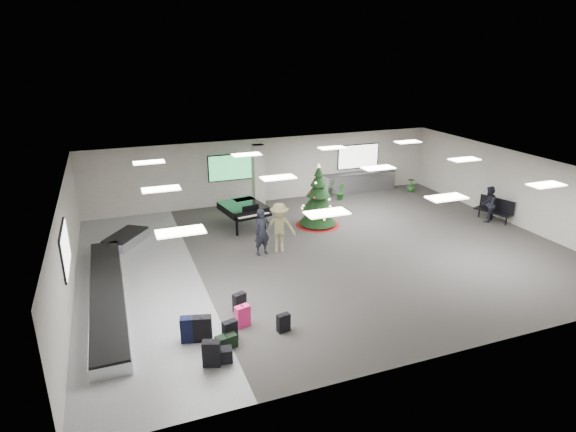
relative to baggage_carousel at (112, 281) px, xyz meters
name	(u,v)px	position (x,y,z in m)	size (l,w,h in m)	color
ground	(328,252)	(7.84, 0.08, -0.21)	(18.00, 18.00, 0.00)	#33312F
room_envelope	(313,190)	(7.46, 0.75, 2.12)	(18.02, 14.02, 3.21)	beige
baggage_carousel	(112,281)	(0.00, 0.00, 0.00)	(2.28, 9.71, 0.43)	silver
service_counter	(360,182)	(12.84, 6.73, 0.33)	(4.05, 0.65, 1.08)	silver
suitcase_0	(212,354)	(2.19, -5.21, 0.13)	(0.49, 0.38, 0.70)	black
suitcase_1	(230,331)	(2.87, -4.35, 0.09)	(0.43, 0.30, 0.62)	black
pink_suitcase	(243,316)	(3.38, -3.77, 0.11)	(0.45, 0.33, 0.66)	#FD2176
suitcase_3	(239,302)	(3.52, -2.93, 0.08)	(0.43, 0.33, 0.60)	black
navy_suitcase	(189,329)	(1.86, -3.97, 0.15)	(0.52, 0.37, 0.74)	black
suitcase_5	(203,329)	(2.19, -4.07, 0.15)	(0.54, 0.38, 0.75)	black
green_duffel	(226,342)	(2.70, -4.61, -0.03)	(0.59, 0.38, 0.38)	black
suitcase_7	(283,323)	(4.37, -4.41, 0.05)	(0.39, 0.26, 0.54)	black
black_duffel	(221,356)	(2.43, -5.15, -0.03)	(0.60, 0.39, 0.39)	black
christmas_tree	(318,204)	(8.67, 2.92, 0.74)	(1.96, 1.96, 2.80)	maroon
grand_piano	(244,209)	(5.55, 3.74, 0.66)	(1.96, 2.37, 1.22)	black
bench	(495,208)	(16.35, 0.58, 0.37)	(1.02, 1.73, 1.04)	black
traveler_a	(262,232)	(5.43, 0.78, 0.69)	(0.66, 0.43, 1.80)	black
traveler_b	(279,228)	(6.12, 0.81, 0.76)	(1.26, 0.72, 1.95)	#8A7F55
traveler_bench	(488,204)	(15.99, 0.66, 0.60)	(0.79, 0.62, 1.63)	black
potted_plant_left	(340,192)	(11.26, 5.88, 0.21)	(0.46, 0.37, 0.85)	#16461E
potted_plant_right	(411,185)	(15.49, 5.81, 0.17)	(0.42, 0.42, 0.76)	#16461E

